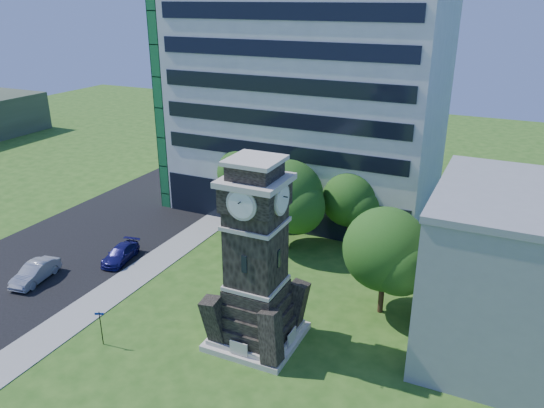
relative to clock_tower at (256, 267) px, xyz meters
The scene contains 14 objects.
ground 6.39m from the clock_tower, 146.32° to the right, with size 160.00×160.00×0.00m, color #2A5418.
sidewalk 13.88m from the clock_tower, 166.50° to the left, with size 3.00×70.00×0.06m, color gray.
street 21.86m from the clock_tower, behind, with size 14.00×80.00×0.02m, color black.
clock_tower is the anchor object (origin of this frame).
office_tall 26.21m from the clock_tower, 104.57° to the left, with size 26.20×15.11×28.60m.
car_street_mid 19.58m from the clock_tower, behind, with size 1.55×4.44×1.46m, color #9B9DA2.
car_street_north 16.74m from the clock_tower, 162.25° to the left, with size 1.74×4.29×1.25m, color navy.
car_east_lot 14.79m from the clock_tower, ahead, with size 2.43×5.26×1.46m, color #434347.
park_bench 4.92m from the clock_tower, 23.15° to the right, with size 1.76×0.47×0.91m.
street_sign 10.55m from the clock_tower, 151.51° to the right, with size 0.58×0.06×2.41m.
tree_nw 20.08m from the clock_tower, 120.26° to the left, with size 5.63×5.12×7.37m.
tree_nc 13.53m from the clock_tower, 105.38° to the left, with size 6.84×6.22×8.04m.
tree_ne 16.67m from the clock_tower, 87.09° to the left, with size 5.34×4.85×6.53m.
tree_east 9.27m from the clock_tower, 45.52° to the left, with size 6.32×5.75×7.79m.
Camera 1 is at (16.20, -23.62, 20.80)m, focal length 35.00 mm.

